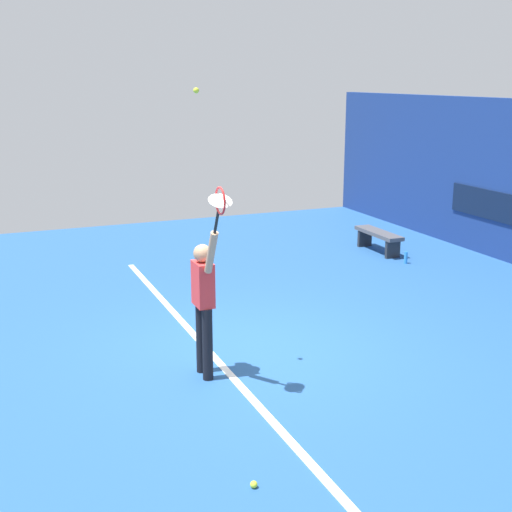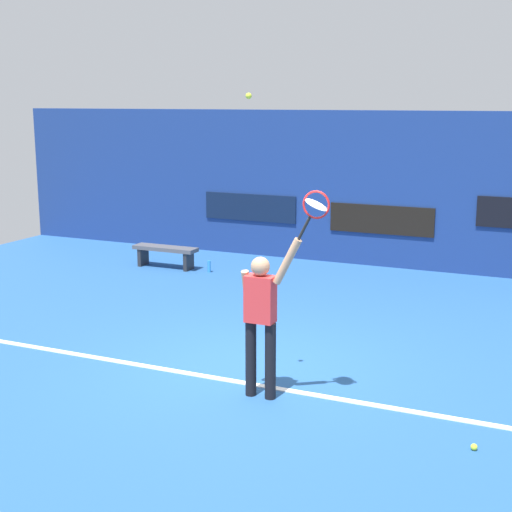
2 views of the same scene
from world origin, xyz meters
TOP-DOWN VIEW (x-y plane):
  - ground_plane at (0.00, 0.00)m, footprint 18.00×18.00m
  - back_wall at (0.00, 6.64)m, footprint 18.00×0.20m
  - sponsor_banner_center at (0.00, 6.52)m, footprint 2.20×0.03m
  - sponsor_banner_portside at (-3.00, 6.52)m, footprint 2.20×0.03m
  - court_baseline at (0.00, -0.54)m, footprint 10.00×0.10m
  - tennis_player at (0.51, -0.82)m, footprint 0.75×0.31m
  - tennis_racket at (1.15, -0.83)m, footprint 0.43×0.27m
  - tennis_ball at (0.36, -0.81)m, footprint 0.07×0.07m
  - court_bench at (-4.06, 4.60)m, footprint 1.40×0.36m
  - water_bottle at (-3.03, 4.60)m, footprint 0.07×0.07m
  - spare_ball at (3.01, -1.19)m, footprint 0.07×0.07m

SIDE VIEW (x-z plane):
  - ground_plane at x=0.00m, z-range 0.00..0.00m
  - court_baseline at x=0.00m, z-range 0.00..0.01m
  - spare_ball at x=3.01m, z-range 0.00..0.07m
  - water_bottle at x=-3.03m, z-range 0.00..0.24m
  - court_bench at x=-4.06m, z-range 0.11..0.56m
  - sponsor_banner_center at x=0.00m, z-range 0.70..1.30m
  - tennis_player at x=0.51m, z-range 0.04..1.98m
  - sponsor_banner_portside at x=-3.00m, z-range 0.78..1.38m
  - back_wall at x=0.00m, z-range 0.00..3.23m
  - tennis_racket at x=1.15m, z-range 1.99..2.60m
  - tennis_ball at x=0.36m, z-range 3.45..3.51m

